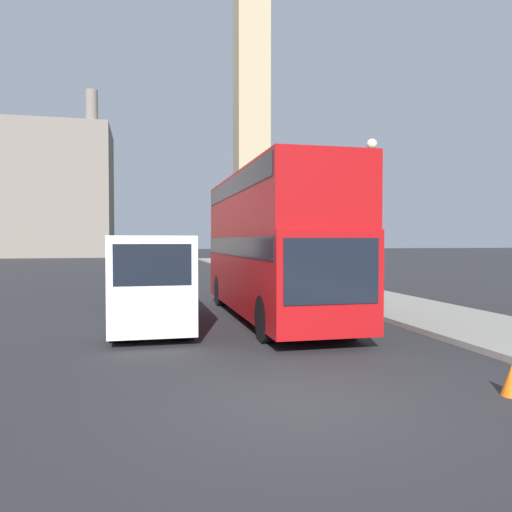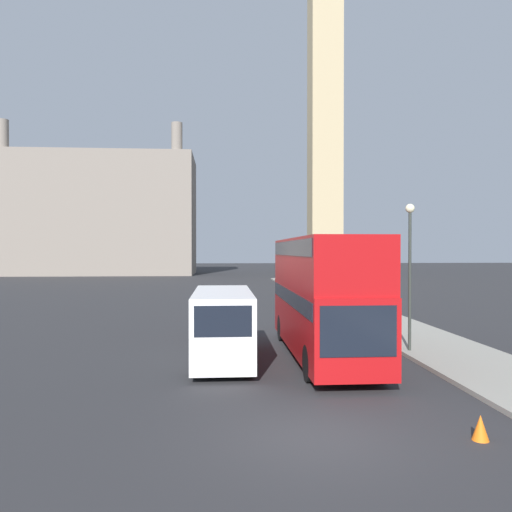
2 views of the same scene
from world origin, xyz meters
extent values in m
plane|color=#28282B|center=(0.00, 0.00, 0.00)|extent=(300.00, 300.00, 0.00)
cube|color=tan|center=(15.21, 71.40, 23.66)|extent=(5.10, 5.10, 47.33)
cube|color=slate|center=(-22.82, 76.92, 10.15)|extent=(32.08, 14.84, 20.30)
cylinder|color=slate|center=(-9.19, 70.61, 22.53)|extent=(1.78, 1.78, 4.47)
cube|color=#A80F11|center=(1.80, 8.06, 1.53)|extent=(2.50, 10.21, 2.42)
cube|color=#A80F11|center=(1.80, 8.06, 3.65)|extent=(2.50, 10.00, 1.82)
cube|color=black|center=(1.80, 8.06, 2.32)|extent=(2.54, 9.80, 0.55)
cube|color=black|center=(1.80, 8.06, 4.19)|extent=(2.54, 9.60, 0.55)
cube|color=black|center=(1.80, 2.94, 1.82)|extent=(2.20, 0.03, 1.45)
cylinder|color=black|center=(0.90, 4.49, 0.58)|extent=(0.70, 1.16, 1.16)
cylinder|color=black|center=(2.71, 4.49, 0.58)|extent=(0.70, 1.16, 1.16)
cylinder|color=black|center=(0.90, 11.63, 0.58)|extent=(0.70, 1.16, 1.16)
cylinder|color=black|center=(2.71, 11.63, 0.58)|extent=(0.70, 1.16, 1.16)
cube|color=white|center=(-2.00, 7.47, 1.41)|extent=(2.08, 6.16, 2.39)
cube|color=black|center=(-2.00, 4.38, 1.94)|extent=(1.77, 0.02, 0.96)
cube|color=black|center=(-2.00, 5.47, 1.94)|extent=(2.11, 1.11, 0.76)
cylinder|color=black|center=(-2.77, 5.38, 0.39)|extent=(0.52, 0.78, 0.78)
cylinder|color=black|center=(-1.22, 5.38, 0.39)|extent=(0.52, 0.78, 0.78)
cylinder|color=black|center=(-2.77, 9.57, 0.39)|extent=(0.52, 0.78, 0.78)
cylinder|color=black|center=(-1.22, 9.57, 0.39)|extent=(0.52, 0.78, 0.78)
cylinder|color=#2D332D|center=(5.38, 8.37, 2.86)|extent=(0.12, 0.12, 5.43)
sphere|color=beige|center=(5.38, 8.37, 5.76)|extent=(0.36, 0.36, 0.36)
camera|label=1|loc=(-2.26, -7.26, 2.48)|focal=35.00mm
camera|label=2|loc=(-2.05, -10.82, 4.09)|focal=35.00mm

